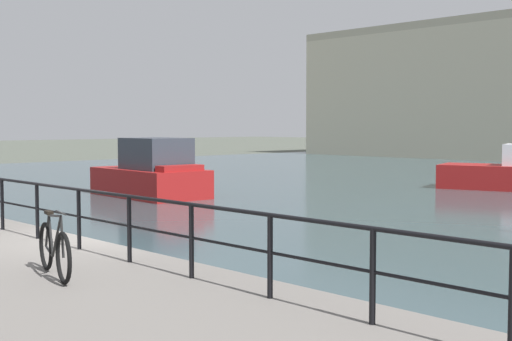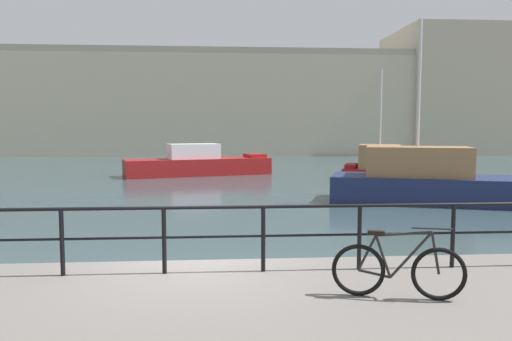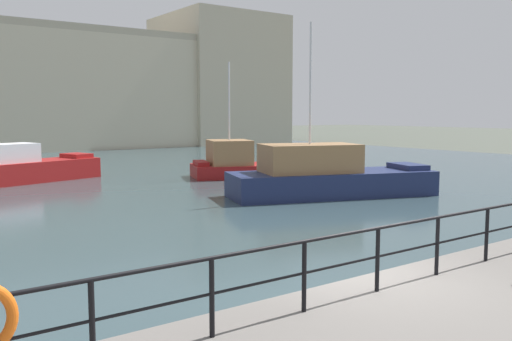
# 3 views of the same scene
# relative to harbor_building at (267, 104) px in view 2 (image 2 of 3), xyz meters

# --- Properties ---
(ground_plane) EXTENTS (240.00, 240.00, 0.00)m
(ground_plane) POSITION_rel_harbor_building_xyz_m (-6.20, -52.45, -6.23)
(ground_plane) COLOR #4C5147
(water_basin) EXTENTS (80.00, 60.00, 0.01)m
(water_basin) POSITION_rel_harbor_building_xyz_m (-6.20, -22.25, -6.22)
(water_basin) COLOR #33474C
(water_basin) RESTS_ON ground_plane
(harbor_building) EXTENTS (71.75, 13.51, 15.54)m
(harbor_building) POSITION_rel_harbor_building_xyz_m (0.00, 0.00, 0.00)
(harbor_building) COLOR #C1B79E
(harbor_building) RESTS_ON ground_plane
(moored_green_narrowboat) EXTENTS (6.13, 4.61, 6.62)m
(moored_green_narrowboat) POSITION_rel_harbor_building_xyz_m (3.99, -32.77, -5.39)
(moored_green_narrowboat) COLOR maroon
(moored_green_narrowboat) RESTS_ON water_basin
(moored_small_launch) EXTENTS (9.97, 5.16, 2.11)m
(moored_small_launch) POSITION_rel_harbor_building_xyz_m (-7.32, -28.41, -5.46)
(moored_small_launch) COLOR maroon
(moored_small_launch) RESTS_ON water_basin
(moored_cabin_cruiser) EXTENTS (9.66, 5.62, 7.60)m
(moored_cabin_cruiser) POSITION_rel_harbor_building_xyz_m (3.25, -41.31, -5.31)
(moored_cabin_cruiser) COLOR navy
(moored_cabin_cruiser) RESTS_ON water_basin
(quay_railing) EXTENTS (26.78, 0.07, 1.08)m
(quay_railing) POSITION_rel_harbor_building_xyz_m (-5.93, -53.20, -4.68)
(quay_railing) COLOR black
(quay_railing) RESTS_ON quay_promenade
(parked_bicycle) EXTENTS (1.73, 0.50, 0.98)m
(parked_bicycle) POSITION_rel_harbor_building_xyz_m (-3.44, -54.56, -5.03)
(parked_bicycle) COLOR black
(parked_bicycle) RESTS_ON quay_promenade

